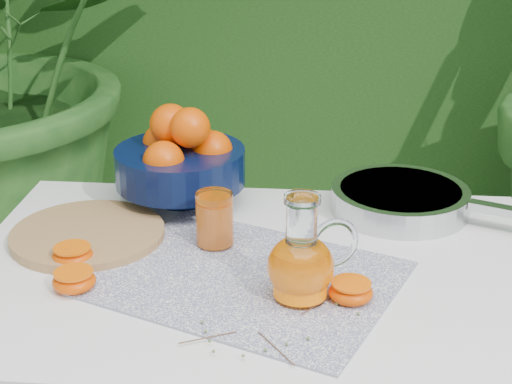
# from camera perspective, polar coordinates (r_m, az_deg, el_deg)

# --- Properties ---
(white_table) EXTENTS (1.00, 0.70, 0.75)m
(white_table) POSITION_cam_1_polar(r_m,az_deg,el_deg) (1.38, -0.07, -8.43)
(white_table) COLOR white
(white_table) RESTS_ON ground
(placemat) EXTENTS (0.58, 0.52, 0.00)m
(placemat) POSITION_cam_1_polar(r_m,az_deg,el_deg) (1.30, -0.67, -6.29)
(placemat) COLOR #0D104D
(placemat) RESTS_ON white_table
(cutting_board) EXTENTS (0.30, 0.30, 0.02)m
(cutting_board) POSITION_cam_1_polar(r_m,az_deg,el_deg) (1.47, -12.14, -3.04)
(cutting_board) COLOR #A37B49
(cutting_board) RESTS_ON white_table
(fruit_bowl) EXTENTS (0.33, 0.33, 0.21)m
(fruit_bowl) POSITION_cam_1_polar(r_m,az_deg,el_deg) (1.57, -5.47, 2.47)
(fruit_bowl) COLOR black
(fruit_bowl) RESTS_ON white_table
(juice_pitcher) EXTENTS (0.16, 0.14, 0.17)m
(juice_pitcher) POSITION_cam_1_polar(r_m,az_deg,el_deg) (1.22, 3.36, -5.19)
(juice_pitcher) COLOR white
(juice_pitcher) RESTS_ON white_table
(juice_tumbler) EXTENTS (0.08, 0.08, 0.10)m
(juice_tumbler) POSITION_cam_1_polar(r_m,az_deg,el_deg) (1.39, -3.03, -2.07)
(juice_tumbler) COLOR white
(juice_tumbler) RESTS_ON white_table
(saute_pan) EXTENTS (0.49, 0.35, 0.05)m
(saute_pan) POSITION_cam_1_polar(r_m,az_deg,el_deg) (1.57, 10.57, -0.49)
(saute_pan) COLOR #B1B1B5
(saute_pan) RESTS_ON white_table
(orange_halves) EXTENTS (0.55, 0.16, 0.03)m
(orange_halves) POSITION_cam_1_polar(r_m,az_deg,el_deg) (1.29, -6.83, -6.03)
(orange_halves) COLOR #E14102
(orange_halves) RESTS_ON white_table
(thyme_sprigs) EXTENTS (0.26, 0.22, 0.01)m
(thyme_sprigs) POSITION_cam_1_polar(r_m,az_deg,el_deg) (1.17, 1.31, -9.73)
(thyme_sprigs) COLOR brown
(thyme_sprigs) RESTS_ON white_table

